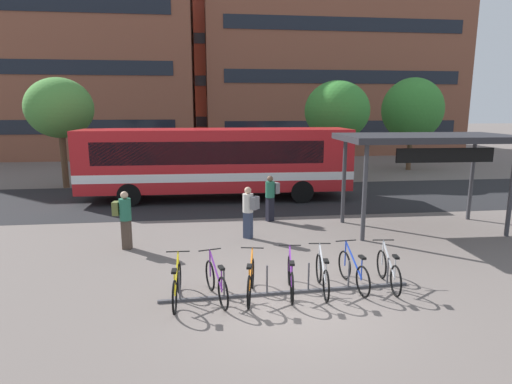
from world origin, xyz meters
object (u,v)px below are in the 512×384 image
Objects in this scene: parked_bicycle_orange_2 at (251,281)px; parked_bicycle_blue_5 at (353,272)px; parked_bicycle_silver_6 at (388,271)px; parked_bicycle_yellow_0 at (177,286)px; parked_bicycle_purple_1 at (216,283)px; commuter_olive_pack_2 at (124,216)px; transit_shelter at (427,141)px; street_tree_0 at (337,111)px; commuter_grey_pack_0 at (271,195)px; street_tree_2 at (412,110)px; parked_bicycle_silver_4 at (322,275)px; street_tree_1 at (59,108)px; parked_bicycle_purple_3 at (291,278)px; commuter_grey_pack_1 at (249,209)px; city_bus at (218,161)px.

parked_bicycle_blue_5 is (2.43, 0.25, 0.00)m from parked_bicycle_orange_2.
parked_bicycle_yellow_0 is at bearing 98.95° from parked_bicycle_silver_6.
parked_bicycle_purple_1 is 0.96× the size of commuter_olive_pack_2.
transit_shelter is 11.01m from street_tree_0.
parked_bicycle_orange_2 and parked_bicycle_silver_6 have the same top height.
parked_bicycle_silver_6 is 6.44m from commuter_grey_pack_0.
parked_bicycle_orange_2 is 2.44m from parked_bicycle_blue_5.
parked_bicycle_purple_1 is 23.11m from street_tree_2.
parked_bicycle_yellow_0 and parked_bicycle_silver_4 have the same top height.
parked_bicycle_purple_1 is 0.98× the size of parked_bicycle_blue_5.
commuter_grey_pack_0 is (-4.97, 1.71, -2.05)m from transit_shelter.
transit_shelter is 3.37× the size of commuter_grey_pack_0.
parked_bicycle_orange_2 is 0.30× the size of street_tree_0.
transit_shelter is 17.56m from street_tree_1.
parked_bicycle_silver_6 is 0.30× the size of street_tree_1.
parked_bicycle_purple_1 is 0.99× the size of parked_bicycle_orange_2.
parked_bicycle_silver_6 is at bearing -101.66° from parked_bicycle_purple_1.
parked_bicycle_silver_6 is 16.19m from street_tree_0.
parked_bicycle_purple_1 is 0.30× the size of street_tree_0.
street_tree_0 is (5.85, 15.51, 3.57)m from parked_bicycle_purple_3.
parked_bicycle_orange_2 is 1.01× the size of commuter_grey_pack_1.
parked_bicycle_blue_5 is 1.03× the size of commuter_grey_pack_1.
city_bus reaches higher than commuter_olive_pack_2.
street_tree_0 is at bearing -146.67° from commuter_grey_pack_0.
commuter_grey_pack_0 is at bearing 22.54° from parked_bicycle_silver_6.
city_bus is 10.60m from parked_bicycle_silver_4.
parked_bicycle_yellow_0 and parked_bicycle_orange_2 have the same top height.
commuter_grey_pack_0 is 11.08m from street_tree_0.
commuter_grey_pack_1 is (-1.24, 4.18, 0.58)m from parked_bicycle_silver_4.
parked_bicycle_purple_1 is 0.29× the size of transit_shelter.
street_tree_0 is at bearing -40.26° from parked_bicycle_purple_1.
parked_bicycle_silver_4 is 1.00× the size of parked_bicycle_blue_5.
parked_bicycle_orange_2 is at bearing -142.67° from transit_shelter.
street_tree_2 reaches higher than parked_bicycle_silver_6.
commuter_olive_pack_2 reaches higher than parked_bicycle_purple_3.
parked_bicycle_orange_2 is 22.66m from street_tree_2.
parked_bicycle_orange_2 is 0.98× the size of commuter_olive_pack_2.
parked_bicycle_silver_4 and parked_bicycle_silver_6 have the same top height.
street_tree_2 reaches higher than parked_bicycle_yellow_0.
street_tree_1 is at bearing 122.36° from commuter_olive_pack_2.
parked_bicycle_purple_3 is at bearing 136.62° from commuter_grey_pack_1.
street_tree_1 is (-9.90, 14.12, 3.72)m from parked_bicycle_silver_4.
parked_bicycle_blue_5 is 1.01× the size of commuter_grey_pack_0.
parked_bicycle_purple_3 is 4.29m from commuter_grey_pack_1.
street_tree_2 reaches higher than commuter_grey_pack_1.
commuter_grey_pack_0 is at bearing -76.77° from commuter_grey_pack_1.
street_tree_0 is (8.36, 15.65, 3.57)m from parked_bicycle_yellow_0.
parked_bicycle_silver_4 is at bearing -135.04° from transit_shelter.
commuter_grey_pack_1 is at bearing -119.36° from street_tree_0.
parked_bicycle_purple_1 is at bearing 101.13° from parked_bicycle_orange_2.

